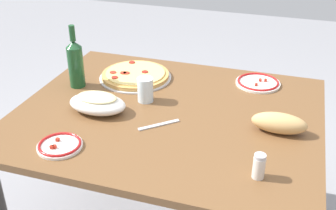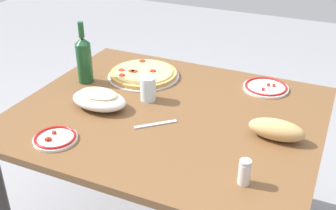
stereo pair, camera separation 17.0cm
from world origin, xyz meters
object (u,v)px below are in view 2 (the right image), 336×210
(pepperoni_pizza, at_px, (143,74))
(wine_bottle, at_px, (84,59))
(baked_pasta_dish, at_px, (99,99))
(side_plate_near, at_px, (55,138))
(bread_loaf, at_px, (276,130))
(side_plate_far, at_px, (266,87))
(dining_table, at_px, (168,135))
(spice_shaker, at_px, (245,172))
(water_glass, at_px, (148,89))

(pepperoni_pizza, xyz_separation_m, wine_bottle, (0.22, 0.16, 0.10))
(baked_pasta_dish, bearing_deg, side_plate_near, 87.04)
(side_plate_near, xyz_separation_m, bread_loaf, (-0.73, -0.34, 0.03))
(side_plate_far, bearing_deg, bread_loaf, 107.58)
(side_plate_far, bearing_deg, pepperoni_pizza, 11.06)
(side_plate_near, height_order, bread_loaf, bread_loaf)
(baked_pasta_dish, bearing_deg, bread_loaf, -174.87)
(dining_table, height_order, spice_shaker, spice_shaker)
(baked_pasta_dish, distance_m, side_plate_near, 0.28)
(baked_pasta_dish, bearing_deg, dining_table, -162.33)
(baked_pasta_dish, xyz_separation_m, wine_bottle, (0.19, -0.19, 0.07))
(side_plate_far, height_order, spice_shaker, spice_shaker)
(bread_loaf, relative_size, spice_shaker, 2.36)
(water_glass, bearing_deg, dining_table, 153.51)
(bread_loaf, height_order, spice_shaker, spice_shaker)
(dining_table, bearing_deg, spice_shaker, 141.84)
(baked_pasta_dish, height_order, side_plate_near, baked_pasta_dish)
(pepperoni_pizza, xyz_separation_m, side_plate_near, (0.04, 0.62, -0.01))
(side_plate_far, distance_m, bread_loaf, 0.41)
(dining_table, height_order, baked_pasta_dish, baked_pasta_dish)
(dining_table, bearing_deg, water_glass, -26.49)
(water_glass, distance_m, side_plate_far, 0.54)
(bread_loaf, bearing_deg, spice_shaker, 82.52)
(bread_loaf, xyz_separation_m, spice_shaker, (0.04, 0.29, 0.00))
(water_glass, relative_size, bread_loaf, 0.51)
(side_plate_far, bearing_deg, water_glass, 35.30)
(spice_shaker, bearing_deg, wine_bottle, -25.68)
(spice_shaker, bearing_deg, dining_table, -38.16)
(wine_bottle, relative_size, water_glass, 2.74)
(wine_bottle, bearing_deg, pepperoni_pizza, -144.18)
(wine_bottle, bearing_deg, bread_loaf, 172.24)
(wine_bottle, bearing_deg, water_glass, 173.20)
(water_glass, relative_size, side_plate_far, 0.51)
(baked_pasta_dish, height_order, spice_shaker, spice_shaker)
(dining_table, xyz_separation_m, bread_loaf, (-0.44, 0.02, 0.15))
(pepperoni_pizza, distance_m, baked_pasta_dish, 0.35)
(water_glass, xyz_separation_m, side_plate_near, (0.17, 0.42, -0.04))
(baked_pasta_dish, distance_m, spice_shaker, 0.72)
(dining_table, relative_size, water_glass, 11.67)
(side_plate_near, bearing_deg, bread_loaf, -154.98)
(baked_pasta_dish, height_order, water_glass, water_glass)
(dining_table, distance_m, spice_shaker, 0.54)
(dining_table, height_order, wine_bottle, wine_bottle)
(dining_table, distance_m, bread_loaf, 0.47)
(side_plate_near, bearing_deg, water_glass, -111.55)
(wine_bottle, height_order, side_plate_near, wine_bottle)
(water_glass, bearing_deg, bread_loaf, 171.65)
(pepperoni_pizza, distance_m, spice_shaker, 0.87)
(baked_pasta_dish, height_order, bread_loaf, same)
(wine_bottle, xyz_separation_m, spice_shaker, (-0.87, 0.42, -0.07))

